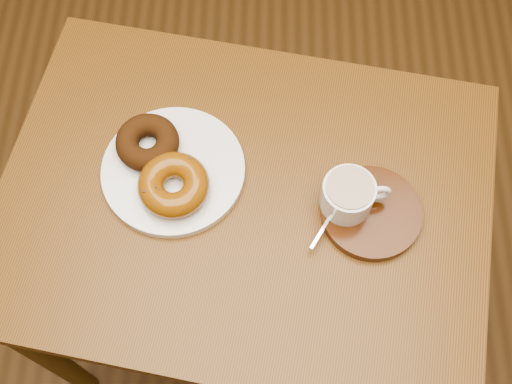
{
  "coord_description": "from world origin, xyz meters",
  "views": [
    {
      "loc": [
        0.31,
        -0.54,
        1.64
      ],
      "look_at": [
        0.3,
        -0.12,
        0.74
      ],
      "focal_mm": 45.0,
      "sensor_mm": 36.0,
      "label": 1
    }
  ],
  "objects_px": {
    "donut_plate": "(173,170)",
    "cafe_table": "(244,225)",
    "saucer": "(371,213)",
    "coffee_cup": "(349,195)"
  },
  "relations": [
    {
      "from": "coffee_cup",
      "to": "saucer",
      "type": "bearing_deg",
      "value": -22.62
    },
    {
      "from": "saucer",
      "to": "coffee_cup",
      "type": "distance_m",
      "value": 0.05
    },
    {
      "from": "coffee_cup",
      "to": "donut_plate",
      "type": "bearing_deg",
      "value": 163.91
    },
    {
      "from": "donut_plate",
      "to": "saucer",
      "type": "bearing_deg",
      "value": -12.36
    },
    {
      "from": "saucer",
      "to": "donut_plate",
      "type": "bearing_deg",
      "value": 167.64
    },
    {
      "from": "cafe_table",
      "to": "coffee_cup",
      "type": "height_order",
      "value": "coffee_cup"
    },
    {
      "from": "cafe_table",
      "to": "coffee_cup",
      "type": "relative_size",
      "value": 8.15
    },
    {
      "from": "donut_plate",
      "to": "cafe_table",
      "type": "bearing_deg",
      "value": -20.4
    },
    {
      "from": "cafe_table",
      "to": "donut_plate",
      "type": "bearing_deg",
      "value": 169.84
    },
    {
      "from": "donut_plate",
      "to": "saucer",
      "type": "distance_m",
      "value": 0.32
    }
  ]
}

